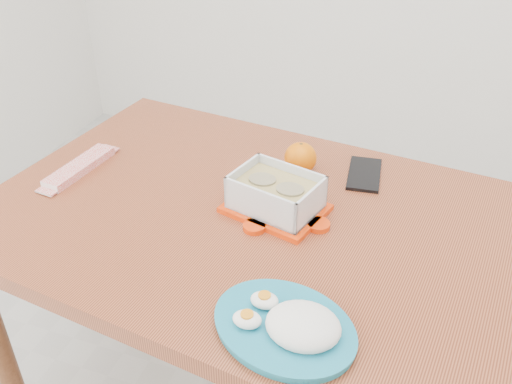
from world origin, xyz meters
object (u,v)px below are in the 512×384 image
(food_container, at_px, (276,195))
(rice_plate, at_px, (290,324))
(dining_table, at_px, (256,251))
(orange_fruit, at_px, (300,158))
(smartphone, at_px, (364,174))

(food_container, height_order, rice_plate, food_container)
(dining_table, bearing_deg, orange_fruit, 86.40)
(food_container, xyz_separation_m, smartphone, (0.16, 0.21, -0.04))
(food_container, bearing_deg, dining_table, -125.34)
(orange_fruit, bearing_deg, dining_table, -100.77)
(orange_fruit, relative_size, rice_plate, 0.24)
(orange_fruit, height_order, smartphone, orange_fruit)
(orange_fruit, relative_size, smartphone, 0.52)
(food_container, relative_size, smartphone, 1.58)
(rice_plate, bearing_deg, food_container, 130.60)
(rice_plate, bearing_deg, dining_table, 137.80)
(dining_table, height_order, orange_fruit, orange_fruit)
(food_container, height_order, smartphone, food_container)
(dining_table, relative_size, rice_plate, 4.01)
(smartphone, bearing_deg, dining_table, -134.73)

